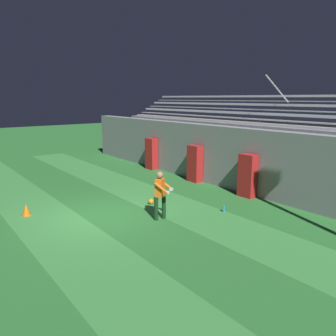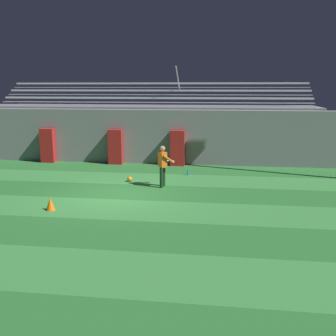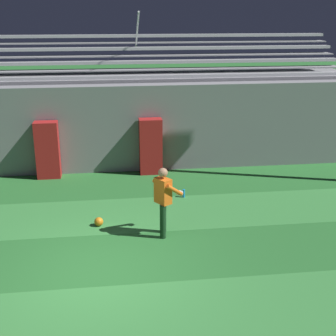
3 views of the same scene
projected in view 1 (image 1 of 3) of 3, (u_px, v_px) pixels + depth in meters
name	position (u px, v px, depth m)	size (l,w,h in m)	color
ground_plane	(100.00, 216.00, 11.46)	(80.00, 80.00, 0.00)	#286B2D
turf_stripe_mid	(54.00, 227.00, 10.48)	(28.00, 2.19, 0.01)	#38843D
turf_stripe_far	(163.00, 201.00, 13.12)	(28.00, 2.19, 0.01)	#38843D
back_wall	(228.00, 157.00, 15.08)	(24.00, 0.60, 2.80)	gray
padding_pillar_gate_left	(195.00, 164.00, 16.10)	(0.72, 0.44, 1.80)	#B21E1E
padding_pillar_gate_right	(248.00, 176.00, 13.60)	(0.72, 0.44, 1.80)	#B21E1E
padding_pillar_far_left	(152.00, 154.00, 18.94)	(0.72, 0.44, 1.80)	#B21E1E
bleacher_stand	(255.00, 151.00, 16.26)	(18.00, 3.35, 5.03)	gray
goalkeeper	(160.00, 192.00, 11.00)	(0.71, 0.74, 1.67)	#143319
soccer_ball	(151.00, 201.00, 12.76)	(0.22, 0.22, 0.22)	orange
traffic_cone	(26.00, 210.00, 11.51)	(0.30, 0.30, 0.42)	orange
water_bottle	(224.00, 209.00, 11.88)	(0.07, 0.07, 0.24)	#1E8CD8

